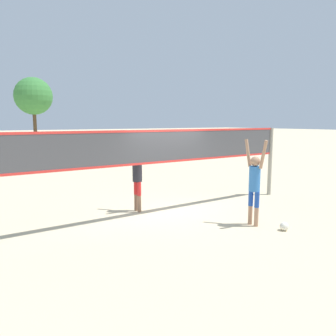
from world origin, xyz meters
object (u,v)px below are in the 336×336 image
at_px(player_blocker, 137,172).
at_px(parked_car_mid, 157,138).
at_px(volleyball, 284,226).
at_px(tree_left_cluster, 33,96).
at_px(volleyball_net, 168,155).
at_px(player_spiker, 255,181).

bearing_deg(player_blocker, parked_car_mid, 146.69).
bearing_deg(volleyball, tree_left_cluster, 86.89).
xyz_separation_m(volleyball, parked_car_mid, (15.77, 30.72, 0.49)).
xyz_separation_m(volleyball_net, volleyball, (1.50, -2.82, -1.60)).
distance_m(player_spiker, volleyball, 1.30).
relative_size(player_spiker, parked_car_mid, 0.48).
xyz_separation_m(volleyball_net, tree_left_cluster, (3.38, 31.91, 3.72)).
bearing_deg(player_spiker, volleyball, -156.80).
xyz_separation_m(volleyball_net, player_spiker, (1.19, -2.11, -0.55)).
height_order(player_blocker, tree_left_cluster, tree_left_cluster).
height_order(player_blocker, parked_car_mid, player_blocker).
xyz_separation_m(volleyball_net, parked_car_mid, (17.27, 27.90, -1.11)).
distance_m(player_spiker, parked_car_mid, 34.05).
relative_size(player_blocker, parked_car_mid, 0.48).
height_order(volleyball, parked_car_mid, parked_car_mid).
height_order(player_spiker, volleyball, player_spiker).
relative_size(player_spiker, player_blocker, 0.99).
height_order(player_spiker, tree_left_cluster, tree_left_cluster).
distance_m(volleyball, parked_car_mid, 34.53).
xyz_separation_m(parked_car_mid, tree_left_cluster, (-13.89, 4.01, 4.83)).
bearing_deg(volleyball, parked_car_mid, 62.82).
distance_m(player_blocker, parked_car_mid, 32.56).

